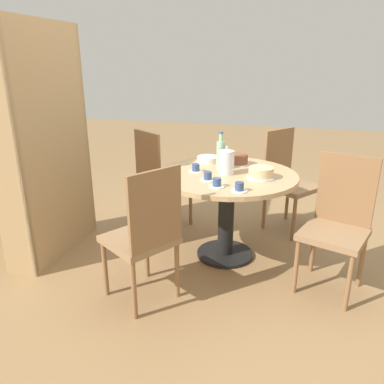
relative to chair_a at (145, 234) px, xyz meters
The scene contains 16 objects.
ground_plane 1.01m from the chair_a, 27.09° to the right, with size 14.00×14.00×0.00m, color #937047.
dining_table 0.88m from the chair_a, 27.09° to the right, with size 1.12×1.12×0.74m.
chair_a is the anchor object (origin of this frame).
chair_b 1.36m from the chair_a, 66.18° to the right, with size 0.54×0.54×0.98m.
chair_c 1.75m from the chair_a, 29.24° to the right, with size 0.59×0.59×0.98m.
chair_d 1.27m from the chair_a, 16.37° to the left, with size 0.58×0.58×0.98m.
bookshelf 1.23m from the chair_a, 65.12° to the left, with size 0.92×0.28×1.89m.
coffee_pot 0.92m from the chair_a, 27.49° to the right, with size 0.12×0.12×0.23m.
water_bottle 1.00m from the chair_a, 19.91° to the right, with size 0.07×0.07×0.31m.
cake_main 1.02m from the chair_a, 42.80° to the right, with size 0.22×0.22×0.09m.
cake_second 1.18m from the chair_a, 22.27° to the right, with size 0.20×0.20×0.09m.
cup_a 0.72m from the chair_a, 56.85° to the right, with size 0.11×0.11×0.07m.
cup_b 0.81m from the chair_a, 10.65° to the right, with size 0.11×0.11×0.07m.
cup_c 0.68m from the chair_a, 27.61° to the right, with size 0.11×0.11×0.07m.
cup_d 0.63m from the chair_a, 42.96° to the right, with size 0.11×0.11×0.07m.
plate_stack 1.13m from the chair_a, ahead, with size 0.19×0.19×0.05m.
Camera 1 is at (-2.86, -0.52, 1.59)m, focal length 35.00 mm.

